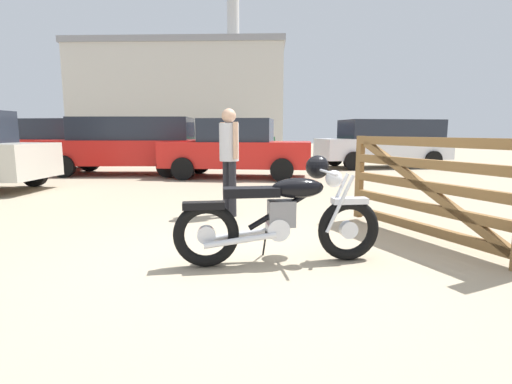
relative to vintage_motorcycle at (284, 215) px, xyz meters
The scene contains 10 objects.
ground_plane 0.55m from the vintage_motorcycle, 141.40° to the left, with size 80.00×80.00×0.00m, color gray.
vintage_motorcycle is the anchor object (origin of this frame).
timber_gate 1.95m from the vintage_motorcycle, 14.50° to the left, with size 1.10×2.39×1.60m.
bystander 2.38m from the vintage_motorcycle, 105.50° to the left, with size 0.30×0.40×1.66m.
dark_sedan_left 7.45m from the vintage_motorcycle, 94.44° to the left, with size 4.42×2.41×1.67m.
silver_sedan_mid 12.85m from the vintage_motorcycle, 127.92° to the left, with size 4.95×2.64×1.74m.
red_hatchback_near 11.48m from the vintage_motorcycle, 65.03° to the left, with size 4.89×2.44×1.74m.
pale_sedan_back 9.26m from the vintage_motorcycle, 115.22° to the left, with size 4.75×2.07×1.74m.
white_estate_far 16.60m from the vintage_motorcycle, 92.42° to the left, with size 4.03×2.09×1.78m.
industrial_building 34.55m from the vintage_motorcycle, 99.45° to the left, with size 18.92×12.79×19.74m.
Camera 1 is at (-0.22, -3.90, 1.31)m, focal length 27.06 mm.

